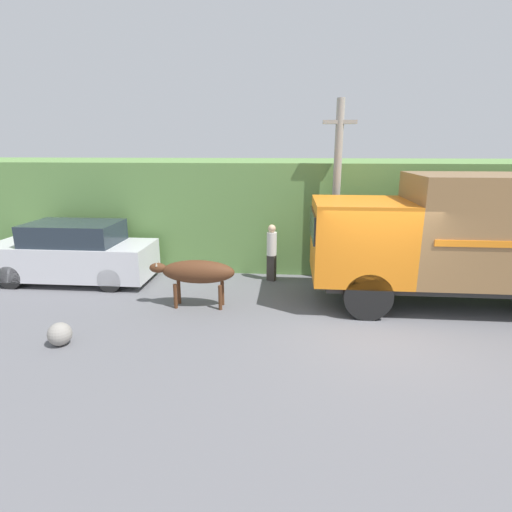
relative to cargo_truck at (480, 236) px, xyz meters
The scene contains 8 objects.
ground_plane 3.38m from the cargo_truck, 151.06° to the right, with size 60.00×60.00×0.00m, color slate.
hillside_embankment 5.50m from the cargo_truck, 117.18° to the left, with size 32.00×5.47×3.34m.
cargo_truck is the anchor object (origin of this frame).
brown_cow 6.76m from the cargo_truck, behind, with size 2.09×0.57×1.18m.
parked_suv 10.75m from the cargo_truck, behind, with size 4.57×1.71×1.74m.
pedestrian_on_hill 5.28m from the cargo_truck, 162.54° to the left, with size 0.38×0.38×1.67m.
utility_pole 3.76m from the cargo_truck, 150.78° to the left, with size 0.90×0.22×5.04m.
roadside_rock 9.48m from the cargo_truck, 162.86° to the right, with size 0.46×0.46×0.46m.
Camera 1 is at (-1.93, -8.18, 3.80)m, focal length 28.00 mm.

